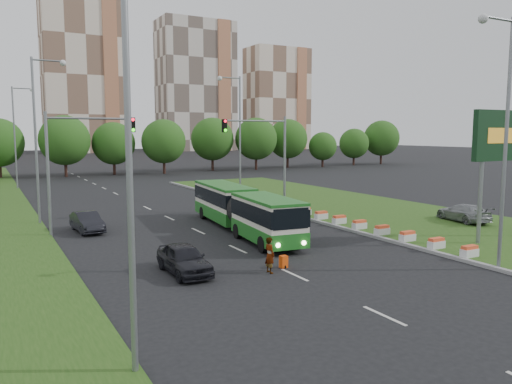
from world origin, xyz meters
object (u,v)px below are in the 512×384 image
articulated_bus (240,209)px  car_left_far (87,222)px  traffic_mast_median (268,149)px  shopping_trolley (284,262)px  pedestrian (270,255)px  car_left_near (184,259)px  billboard (508,141)px  traffic_mast_left (74,153)px  car_median (463,213)px

articulated_bus → car_left_far: 10.40m
articulated_bus → car_left_far: bearing=158.6°
traffic_mast_median → shopping_trolley: 17.24m
traffic_mast_median → car_left_far: (-14.44, -0.60, -4.68)m
pedestrian → shopping_trolley: size_ratio=2.87×
car_left_near → car_left_far: bearing=99.8°
articulated_bus → shopping_trolley: bearing=-97.5°
car_left_near → pedestrian: (3.62, -1.86, 0.16)m
billboard → pedestrian: 16.97m
traffic_mast_left → billboard: bearing=-33.5°
traffic_mast_left → car_median: 27.82m
traffic_mast_median → traffic_mast_left: same height
pedestrian → car_median: bearing=-80.3°
billboard → car_left_near: bearing=172.1°
car_left_far → pedestrian: size_ratio=2.34×
traffic_mast_left → car_left_far: 4.75m
shopping_trolley → traffic_mast_median: bearing=58.6°
billboard → car_left_far: billboard is taller
traffic_mast_left → car_left_near: size_ratio=1.91×
car_left_near → car_median: car_median is taller
billboard → shopping_trolley: billboard is taller
car_median → shopping_trolley: car_median is taller
articulated_bus → car_median: (15.82, -5.22, -0.71)m
car_left_near → car_left_far: 12.85m
traffic_mast_median → articulated_bus: bearing=-134.2°
car_median → shopping_trolley: (-18.10, -4.00, -0.51)m
car_left_near → traffic_mast_left: bearing=103.4°
traffic_mast_median → traffic_mast_left: 15.19m
traffic_mast_median → shopping_trolley: bearing=-117.3°
car_median → shopping_trolley: size_ratio=7.43×
car_left_near → traffic_mast_median: bearing=47.3°
traffic_mast_median → car_median: 15.66m
pedestrian → shopping_trolley: (1.08, 0.47, -0.57)m
traffic_mast_median → articulated_bus: size_ratio=0.53×
traffic_mast_left → car_median: traffic_mast_left is taller
billboard → car_median: billboard is taller
articulated_bus → car_left_near: size_ratio=3.60×
car_median → car_left_near: bearing=16.9°
traffic_mast_left → shopping_trolley: size_ratio=13.12×
car_left_far → articulated_bus: bearing=-32.5°
billboard → pedestrian: bearing=176.8°
traffic_mast_median → pedestrian: 17.97m
traffic_mast_median → shopping_trolley: size_ratio=13.12×
car_left_near → car_left_far: size_ratio=1.03×
traffic_mast_median → shopping_trolley: traffic_mast_median is taller
car_median → shopping_trolley: bearing=22.8°
billboard → shopping_trolley: bearing=174.9°
car_left_far → billboard: bearing=-39.8°
traffic_mast_median → car_left_near: (-12.26, -13.26, -4.63)m
traffic_mast_median → car_median: size_ratio=1.77×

